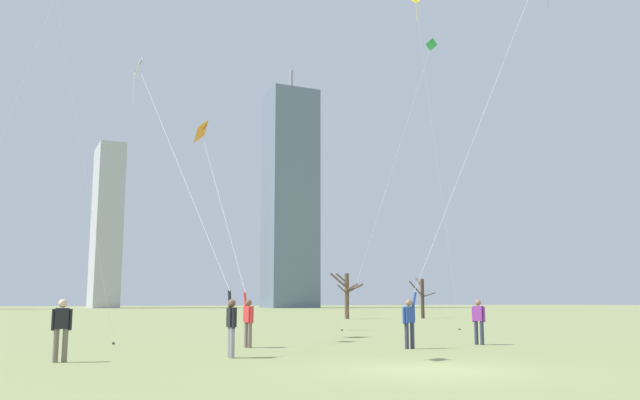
{
  "coord_description": "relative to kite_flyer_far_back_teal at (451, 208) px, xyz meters",
  "views": [
    {
      "loc": [
        -9.0,
        -13.01,
        1.58
      ],
      "look_at": [
        0.0,
        6.0,
        4.78
      ],
      "focal_mm": 37.24,
      "sensor_mm": 36.0,
      "label": 1
    }
  ],
  "objects": [
    {
      "name": "kite_flyer_far_back_teal",
      "position": [
        0.0,
        0.0,
        0.0
      ],
      "size": [
        7.26,
        1.53,
        16.35
      ],
      "color": "#33384C",
      "rests_on": "ground"
    },
    {
      "name": "kite_flyer_foreground_right_orange",
      "position": [
        -6.39,
        4.16,
        -2.36
      ],
      "size": [
        0.64,
        7.05,
        9.56
      ],
      "color": "#726656",
      "rests_on": "ground"
    },
    {
      "name": "bare_tree_left_of_center",
      "position": [
        13.48,
        33.68,
        -2.52
      ],
      "size": [
        3.23,
        2.25,
        4.05
      ],
      "color": "brown",
      "rests_on": "ground"
    },
    {
      "name": "skyline_mid_tower_left",
      "position": [
        6.0,
        135.75,
        13.46
      ],
      "size": [
        5.65,
        11.99,
        36.46
      ],
      "color": "#B2B2B7",
      "rests_on": "ground"
    },
    {
      "name": "kite_flyer_foreground_left_white",
      "position": [
        -8.31,
        0.18,
        -2.77
      ],
      "size": [
        1.84,
        8.47,
        11.23
      ],
      "color": "gray",
      "rests_on": "ground"
    },
    {
      "name": "distant_kite_high_overhead_yellow",
      "position": [
        6.73,
        11.45,
        11.64
      ],
      "size": [
        2.46,
        0.78,
        19.28
      ],
      "color": "yellow",
      "rests_on": "ground"
    },
    {
      "name": "bystander_far_off_by_trees",
      "position": [
        -12.55,
        -0.05,
        -3.87
      ],
      "size": [
        0.51,
        0.24,
        1.62
      ],
      "color": "#726656",
      "rests_on": "ground"
    },
    {
      "name": "bare_tree_rightmost",
      "position": [
        20.54,
        32.38,
        -2.82
      ],
      "size": [
        2.36,
        2.06,
        3.73
      ],
      "color": "#423326",
      "rests_on": "ground"
    },
    {
      "name": "distant_kite_low_near_trees_green",
      "position": [
        8.17,
        13.6,
        10.25
      ],
      "size": [
        7.2,
        0.88,
        17.73
      ],
      "color": "green",
      "rests_on": "ground"
    },
    {
      "name": "skyline_wide_slab",
      "position": [
        44.64,
        121.1,
        20.54
      ],
      "size": [
        11.29,
        8.77,
        55.92
      ],
      "color": "slate",
      "rests_on": "ground"
    },
    {
      "name": "ground_plane",
      "position": [
        -4.97,
        -5.78,
        -4.77
      ],
      "size": [
        400.0,
        400.0,
        0.0
      ],
      "primitive_type": "plane",
      "color": "#848E56"
    },
    {
      "name": "bystander_watching_nearby",
      "position": [
        1.74,
        0.88,
        -3.87
      ],
      "size": [
        0.33,
        0.46,
        1.62
      ],
      "color": "#33384C",
      "rests_on": "ground"
    }
  ]
}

